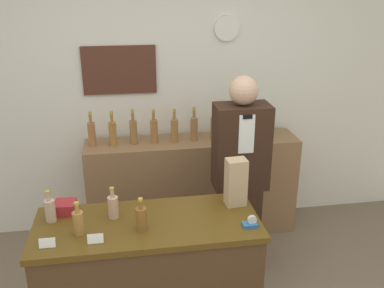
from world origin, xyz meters
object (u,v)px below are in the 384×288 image
(potted_plant, at_px, (256,119))
(paper_bag, at_px, (236,182))
(shopkeeper, at_px, (240,179))
(tape_dispenser, at_px, (251,223))

(potted_plant, bearing_deg, paper_bag, -112.95)
(shopkeeper, xyz_separation_m, paper_bag, (-0.17, -0.51, 0.24))
(tape_dispenser, bearing_deg, shopkeeper, 79.41)
(shopkeeper, distance_m, tape_dispenser, 0.82)
(shopkeeper, relative_size, potted_plant, 5.15)
(shopkeeper, xyz_separation_m, potted_plant, (0.32, 0.66, 0.28))
(shopkeeper, relative_size, tape_dispenser, 18.43)
(potted_plant, distance_m, paper_bag, 1.27)
(shopkeeper, distance_m, potted_plant, 0.78)
(paper_bag, bearing_deg, tape_dispenser, -85.16)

